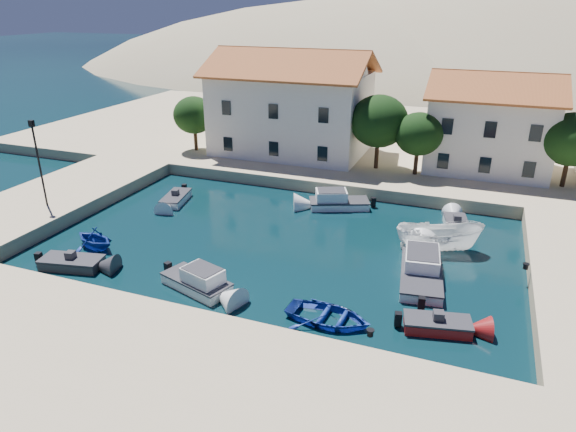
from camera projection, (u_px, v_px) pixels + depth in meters
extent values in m
plane|color=black|center=(204.00, 327.00, 25.12)|extent=(400.00, 400.00, 0.00)
cube|color=#CCB68B|center=(126.00, 401.00, 19.76)|extent=(52.00, 12.00, 1.00)
cube|color=#CCB68B|center=(53.00, 200.00, 39.81)|extent=(8.00, 20.00, 1.00)
cube|color=#CCB68B|center=(390.00, 140.00, 56.98)|extent=(80.00, 36.00, 1.00)
ellipsoid|color=tan|center=(390.00, 148.00, 130.86)|extent=(198.00, 126.00, 72.00)
ellipsoid|color=tan|center=(573.00, 164.00, 135.16)|extent=(220.00, 176.00, 99.00)
cube|color=white|center=(291.00, 113.00, 49.37)|extent=(14.00, 9.00, 7.50)
pyramid|color=#9C4B23|center=(291.00, 61.00, 47.49)|extent=(14.70, 9.45, 2.20)
cube|color=white|center=(489.00, 132.00, 44.48)|extent=(10.00, 8.00, 6.50)
pyramid|color=#9C4B23|center=(497.00, 83.00, 42.87)|extent=(10.50, 8.40, 1.80)
cylinder|color=#382314|center=(196.00, 138.00, 50.72)|extent=(0.36, 0.36, 2.50)
ellipsoid|color=black|center=(194.00, 115.00, 49.85)|extent=(4.00, 4.00, 3.60)
cylinder|color=#382314|center=(377.00, 152.00, 45.11)|extent=(0.36, 0.36, 3.00)
ellipsoid|color=black|center=(379.00, 121.00, 44.07)|extent=(5.00, 5.00, 4.50)
cylinder|color=#382314|center=(416.00, 160.00, 43.62)|extent=(0.36, 0.36, 2.50)
ellipsoid|color=black|center=(419.00, 134.00, 42.75)|extent=(4.00, 4.00, 3.60)
cylinder|color=#382314|center=(565.00, 170.00, 40.64)|extent=(0.36, 0.36, 2.75)
ellipsoid|color=black|center=(572.00, 139.00, 39.68)|extent=(4.60, 4.60, 4.14)
cylinder|color=black|center=(40.00, 166.00, 36.24)|extent=(0.14, 0.14, 6.00)
cube|color=black|center=(31.00, 124.00, 35.08)|extent=(0.35, 0.25, 0.45)
cylinder|color=black|center=(370.00, 333.00, 22.72)|extent=(0.36, 0.36, 0.30)
cylinder|color=black|center=(526.00, 266.00, 28.43)|extent=(0.36, 0.36, 0.30)
cube|color=#333237|center=(72.00, 264.00, 30.63)|extent=(3.80, 2.26, 0.90)
cube|color=#333237|center=(71.00, 259.00, 30.51)|extent=(3.88, 2.31, 0.10)
cube|color=#333237|center=(71.00, 255.00, 30.42)|extent=(0.59, 0.59, 0.50)
cube|color=white|center=(197.00, 284.00, 28.41)|extent=(4.36, 2.87, 0.90)
cube|color=#333237|center=(196.00, 279.00, 28.28)|extent=(4.47, 2.94, 0.10)
cube|color=white|center=(196.00, 273.00, 28.14)|extent=(2.48, 2.05, 0.90)
imported|color=#1C389C|center=(328.00, 321.00, 25.55)|extent=(4.49, 3.34, 0.89)
cube|color=maroon|center=(437.00, 326.00, 24.76)|extent=(3.34, 2.02, 0.90)
cube|color=#333237|center=(438.00, 320.00, 24.64)|extent=(3.42, 2.07, 0.10)
cube|color=#333237|center=(438.00, 316.00, 24.55)|extent=(0.59, 0.59, 0.50)
cube|color=white|center=(421.00, 276.00, 29.27)|extent=(2.94, 5.73, 0.90)
cube|color=#333237|center=(421.00, 271.00, 29.14)|extent=(3.00, 5.86, 0.10)
cube|color=white|center=(422.00, 265.00, 29.00)|extent=(2.26, 3.13, 0.90)
imported|color=white|center=(437.00, 250.00, 32.80)|extent=(5.79, 3.53, 2.10)
cube|color=white|center=(456.00, 226.00, 35.80)|extent=(2.09, 3.41, 0.90)
cube|color=#333237|center=(457.00, 221.00, 35.67)|extent=(2.13, 3.48, 0.10)
cube|color=#333237|center=(457.00, 218.00, 35.59)|extent=(0.59, 0.59, 0.50)
imported|color=#1C389C|center=(96.00, 248.00, 33.19)|extent=(3.67, 3.34, 1.65)
cube|color=white|center=(176.00, 199.00, 40.61)|extent=(2.18, 3.62, 0.90)
cube|color=#333237|center=(176.00, 195.00, 40.48)|extent=(2.23, 3.70, 0.10)
cube|color=#333237|center=(175.00, 193.00, 40.39)|extent=(0.59, 0.59, 0.50)
cube|color=white|center=(339.00, 204.00, 39.54)|extent=(4.78, 3.41, 0.90)
cube|color=#333237|center=(339.00, 200.00, 39.41)|extent=(4.89, 3.48, 0.10)
cube|color=white|center=(339.00, 196.00, 39.27)|extent=(2.76, 2.36, 0.90)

